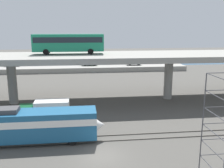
{
  "coord_description": "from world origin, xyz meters",
  "views": [
    {
      "loc": [
        -1.87,
        -23.96,
        12.88
      ],
      "look_at": [
        2.77,
        15.19,
        4.05
      ],
      "focal_mm": 41.2,
      "sensor_mm": 36.0,
      "label": 1
    }
  ],
  "objects_px": {
    "transit_bus_on_overpass": "(68,42)",
    "parked_car_3": "(84,61)",
    "parked_car_4": "(134,63)",
    "parked_car_1": "(108,62)",
    "parked_car_2": "(51,62)",
    "train_locomotive": "(38,124)",
    "parked_car_6": "(151,61)",
    "service_truck_east": "(46,111)",
    "parked_car_0": "(90,63)",
    "parked_car_5": "(13,64)"
  },
  "relations": [
    {
      "from": "transit_bus_on_overpass",
      "to": "parked_car_3",
      "type": "xyz_separation_m",
      "value": [
        3.01,
        35.59,
        -8.1
      ]
    },
    {
      "from": "parked_car_4",
      "to": "parked_car_1",
      "type": "bearing_deg",
      "value": -23.33
    },
    {
      "from": "parked_car_1",
      "to": "parked_car_2",
      "type": "distance_m",
      "value": 17.65
    },
    {
      "from": "train_locomotive",
      "to": "parked_car_6",
      "type": "distance_m",
      "value": 58.92
    },
    {
      "from": "train_locomotive",
      "to": "service_truck_east",
      "type": "height_order",
      "value": "train_locomotive"
    },
    {
      "from": "parked_car_2",
      "to": "parked_car_6",
      "type": "distance_m",
      "value": 31.85
    },
    {
      "from": "parked_car_4",
      "to": "parked_car_2",
      "type": "bearing_deg",
      "value": -11.01
    },
    {
      "from": "transit_bus_on_overpass",
      "to": "service_truck_east",
      "type": "height_order",
      "value": "transit_bus_on_overpass"
    },
    {
      "from": "parked_car_6",
      "to": "service_truck_east",
      "type": "bearing_deg",
      "value": 59.15
    },
    {
      "from": "parked_car_3",
      "to": "parked_car_6",
      "type": "xyz_separation_m",
      "value": [
        21.48,
        -0.62,
        -0.0
      ]
    },
    {
      "from": "transit_bus_on_overpass",
      "to": "service_truck_east",
      "type": "xyz_separation_m",
      "value": [
        -2.89,
        -10.86,
        -8.65
      ]
    },
    {
      "from": "parked_car_0",
      "to": "train_locomotive",
      "type": "bearing_deg",
      "value": 81.43
    },
    {
      "from": "train_locomotive",
      "to": "parked_car_0",
      "type": "relative_size",
      "value": 3.35
    },
    {
      "from": "parked_car_0",
      "to": "parked_car_3",
      "type": "bearing_deg",
      "value": -68.64
    },
    {
      "from": "transit_bus_on_overpass",
      "to": "service_truck_east",
      "type": "bearing_deg",
      "value": 75.11
    },
    {
      "from": "parked_car_5",
      "to": "parked_car_6",
      "type": "height_order",
      "value": "same"
    },
    {
      "from": "train_locomotive",
      "to": "parked_car_6",
      "type": "relative_size",
      "value": 3.86
    },
    {
      "from": "train_locomotive",
      "to": "parked_car_4",
      "type": "bearing_deg",
      "value": 66.64
    },
    {
      "from": "parked_car_5",
      "to": "parked_car_0",
      "type": "bearing_deg",
      "value": 176.53
    },
    {
      "from": "train_locomotive",
      "to": "transit_bus_on_overpass",
      "type": "height_order",
      "value": "transit_bus_on_overpass"
    },
    {
      "from": "service_truck_east",
      "to": "parked_car_5",
      "type": "distance_m",
      "value": 46.54
    },
    {
      "from": "parked_car_1",
      "to": "parked_car_6",
      "type": "xyz_separation_m",
      "value": [
        14.26,
        0.52,
        -0.0
      ]
    },
    {
      "from": "transit_bus_on_overpass",
      "to": "service_truck_east",
      "type": "relative_size",
      "value": 1.76
    },
    {
      "from": "train_locomotive",
      "to": "parked_car_4",
      "type": "height_order",
      "value": "train_locomotive"
    },
    {
      "from": "service_truck_east",
      "to": "parked_car_0",
      "type": "distance_m",
      "value": 43.25
    },
    {
      "from": "parked_car_2",
      "to": "parked_car_6",
      "type": "height_order",
      "value": "same"
    },
    {
      "from": "train_locomotive",
      "to": "transit_bus_on_overpass",
      "type": "bearing_deg",
      "value": 80.54
    },
    {
      "from": "service_truck_east",
      "to": "parked_car_0",
      "type": "relative_size",
      "value": 1.47
    },
    {
      "from": "service_truck_east",
      "to": "parked_car_3",
      "type": "relative_size",
      "value": 1.58
    },
    {
      "from": "service_truck_east",
      "to": "parked_car_4",
      "type": "distance_m",
      "value": 46.88
    },
    {
      "from": "parked_car_1",
      "to": "parked_car_0",
      "type": "bearing_deg",
      "value": -154.72
    },
    {
      "from": "parked_car_1",
      "to": "parked_car_3",
      "type": "xyz_separation_m",
      "value": [
        -7.22,
        1.14,
        0.0
      ]
    },
    {
      "from": "train_locomotive",
      "to": "service_truck_east",
      "type": "bearing_deg",
      "value": 90.2
    },
    {
      "from": "parked_car_4",
      "to": "train_locomotive",
      "type": "bearing_deg",
      "value": 66.64
    },
    {
      "from": "transit_bus_on_overpass",
      "to": "parked_car_1",
      "type": "height_order",
      "value": "transit_bus_on_overpass"
    },
    {
      "from": "transit_bus_on_overpass",
      "to": "parked_car_6",
      "type": "height_order",
      "value": "transit_bus_on_overpass"
    },
    {
      "from": "train_locomotive",
      "to": "parked_car_4",
      "type": "distance_m",
      "value": 52.63
    },
    {
      "from": "service_truck_east",
      "to": "parked_car_6",
      "type": "bearing_deg",
      "value": -120.85
    },
    {
      "from": "parked_car_2",
      "to": "parked_car_4",
      "type": "xyz_separation_m",
      "value": [
        25.35,
        -4.93,
        -0.0
      ]
    },
    {
      "from": "service_truck_east",
      "to": "parked_car_0",
      "type": "height_order",
      "value": "service_truck_east"
    },
    {
      "from": "transit_bus_on_overpass",
      "to": "parked_car_4",
      "type": "xyz_separation_m",
      "value": [
        18.0,
        31.11,
        -8.1
      ]
    },
    {
      "from": "parked_car_0",
      "to": "parked_car_1",
      "type": "height_order",
      "value": "same"
    },
    {
      "from": "parked_car_3",
      "to": "parked_car_6",
      "type": "bearing_deg",
      "value": 178.36
    },
    {
      "from": "parked_car_1",
      "to": "parked_car_6",
      "type": "bearing_deg",
      "value": 2.08
    },
    {
      "from": "transit_bus_on_overpass",
      "to": "parked_car_0",
      "type": "relative_size",
      "value": 2.6
    },
    {
      "from": "parked_car_5",
      "to": "parked_car_3",
      "type": "bearing_deg",
      "value": -173.33
    },
    {
      "from": "parked_car_0",
      "to": "parked_car_2",
      "type": "relative_size",
      "value": 1.01
    },
    {
      "from": "transit_bus_on_overpass",
      "to": "parked_car_5",
      "type": "height_order",
      "value": "transit_bus_on_overpass"
    },
    {
      "from": "transit_bus_on_overpass",
      "to": "parked_car_4",
      "type": "distance_m",
      "value": 36.84
    },
    {
      "from": "train_locomotive",
      "to": "parked_car_4",
      "type": "relative_size",
      "value": 3.45
    }
  ]
}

